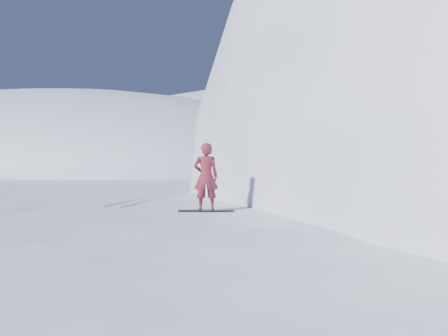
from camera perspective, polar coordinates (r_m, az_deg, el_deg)
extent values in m
plane|color=white|center=(12.65, -19.99, -16.76)|extent=(400.00, 400.00, 0.00)
ellipsoid|color=white|center=(14.10, -7.66, -14.52)|extent=(36.00, 28.00, 4.80)
ellipsoid|color=white|center=(104.20, -20.51, 0.48)|extent=(120.00, 70.00, 28.00)
ellipsoid|color=white|center=(127.66, 6.24, 1.08)|extent=(140.00, 90.00, 36.00)
ellipsoid|color=white|center=(18.16, -9.67, -10.54)|extent=(7.00, 6.30, 1.00)
ellipsoid|color=white|center=(12.69, 18.81, -16.67)|extent=(4.00, 3.60, 0.60)
cube|color=black|center=(13.35, -2.08, -4.87)|extent=(1.39, 1.03, 0.02)
imported|color=maroon|center=(13.25, -2.09, -0.98)|extent=(0.78, 0.71, 1.79)
ellipsoid|color=white|center=(85.67, -24.03, -0.10)|extent=(10.08, 8.07, 7.06)
cube|color=silver|center=(17.22, -8.53, -3.09)|extent=(1.19, 5.90, 0.04)
cube|color=silver|center=(16.96, -7.33, -3.18)|extent=(1.42, 5.86, 0.04)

